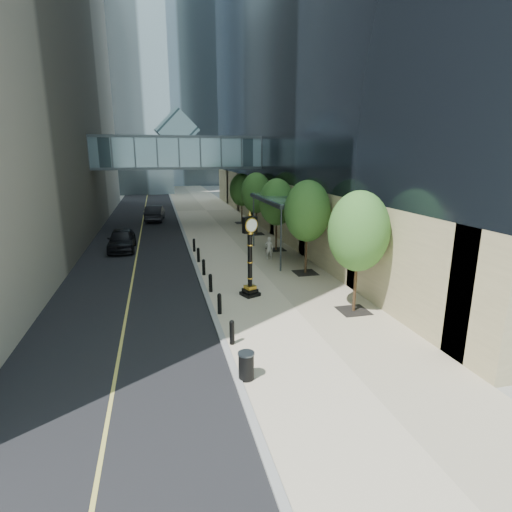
{
  "coord_description": "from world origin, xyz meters",
  "views": [
    {
      "loc": [
        -5.25,
        -13.28,
        7.38
      ],
      "look_at": [
        -0.63,
        5.45,
        2.44
      ],
      "focal_mm": 28.0,
      "sensor_mm": 36.0,
      "label": 1
    }
  ],
  "objects_px": {
    "car_near": "(122,240)",
    "trash_bin": "(246,367)",
    "street_clock": "(250,261)",
    "pedestrian": "(269,248)",
    "car_far": "(155,213)"
  },
  "relations": [
    {
      "from": "car_near",
      "to": "car_far",
      "type": "xyz_separation_m",
      "value": [
        2.53,
        14.09,
        0.02
      ]
    },
    {
      "from": "pedestrian",
      "to": "car_near",
      "type": "relative_size",
      "value": 0.33
    },
    {
      "from": "street_clock",
      "to": "trash_bin",
      "type": "distance_m",
      "value": 8.27
    },
    {
      "from": "street_clock",
      "to": "pedestrian",
      "type": "relative_size",
      "value": 2.66
    },
    {
      "from": "car_near",
      "to": "car_far",
      "type": "relative_size",
      "value": 0.95
    },
    {
      "from": "car_near",
      "to": "car_far",
      "type": "height_order",
      "value": "car_far"
    },
    {
      "from": "street_clock",
      "to": "pedestrian",
      "type": "distance_m",
      "value": 7.65
    },
    {
      "from": "pedestrian",
      "to": "car_near",
      "type": "distance_m",
      "value": 11.88
    },
    {
      "from": "car_near",
      "to": "car_far",
      "type": "distance_m",
      "value": 14.31
    },
    {
      "from": "car_far",
      "to": "car_near",
      "type": "bearing_deg",
      "value": 85.45
    },
    {
      "from": "street_clock",
      "to": "trash_bin",
      "type": "relative_size",
      "value": 4.91
    },
    {
      "from": "pedestrian",
      "to": "car_near",
      "type": "xyz_separation_m",
      "value": [
        -10.41,
        5.74,
        -0.02
      ]
    },
    {
      "from": "trash_bin",
      "to": "car_near",
      "type": "relative_size",
      "value": 0.18
    },
    {
      "from": "street_clock",
      "to": "pedestrian",
      "type": "height_order",
      "value": "street_clock"
    },
    {
      "from": "car_near",
      "to": "trash_bin",
      "type": "bearing_deg",
      "value": -75.04
    }
  ]
}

